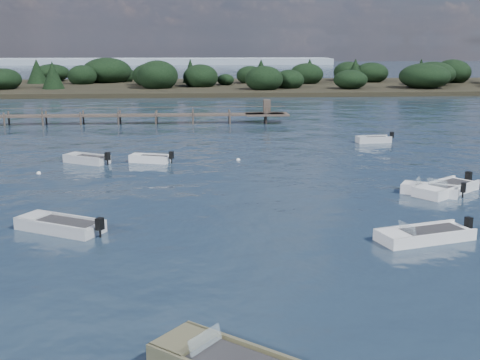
{
  "coord_description": "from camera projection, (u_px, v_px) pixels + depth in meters",
  "views": [
    {
      "loc": [
        -3.84,
        -22.25,
        9.43
      ],
      "look_at": [
        -1.42,
        14.0,
        1.0
      ],
      "focal_mm": 45.0,
      "sensor_mm": 36.0,
      "label": 1
    }
  ],
  "objects": [
    {
      "name": "dinghy_mid_grey",
      "position": [
        60.0,
        227.0,
        30.58
      ],
      "size": [
        4.84,
        3.72,
        1.25
      ],
      "color": "#B3B7BA",
      "rests_on": "ground"
    },
    {
      "name": "jetty",
      "position": [
        44.0,
        116.0,
        69.02
      ],
      "size": [
        64.5,
        3.2,
        3.4
      ],
      "color": "#4D4138",
      "rests_on": "ground"
    },
    {
      "name": "buoy_extra_a",
      "position": [
        39.0,
        173.0,
        43.77
      ],
      "size": [
        0.32,
        0.32,
        0.32
      ],
      "primitive_type": "sphere",
      "color": "white",
      "rests_on": "ground"
    },
    {
      "name": "tender_far_white",
      "position": [
        150.0,
        160.0,
        47.79
      ],
      "size": [
        3.61,
        2.2,
        1.21
      ],
      "color": "silver",
      "rests_on": "ground"
    },
    {
      "name": "tender_far_grey_b",
      "position": [
        373.0,
        141.0,
        57.07
      ],
      "size": [
        3.63,
        1.58,
        1.23
      ],
      "color": "#B3B7BA",
      "rests_on": "ground"
    },
    {
      "name": "buoy_b",
      "position": [
        441.0,
        241.0,
        28.99
      ],
      "size": [
        0.32,
        0.32,
        0.32
      ],
      "primitive_type": "sphere",
      "color": "white",
      "rests_on": "ground"
    },
    {
      "name": "dinghy_mid_white_b",
      "position": [
        446.0,
        190.0,
        38.15
      ],
      "size": [
        5.06,
        4.46,
        1.32
      ],
      "color": "silver",
      "rests_on": "ground"
    },
    {
      "name": "far_headland",
      "position": [
        341.0,
        78.0,
        122.38
      ],
      "size": [
        190.0,
        40.0,
        5.8
      ],
      "color": "black",
      "rests_on": "ground"
    },
    {
      "name": "buoy_c",
      "position": [
        57.0,
        223.0,
        31.83
      ],
      "size": [
        0.32,
        0.32,
        0.32
      ],
      "primitive_type": "sphere",
      "color": "white",
      "rests_on": "ground"
    },
    {
      "name": "dinghy_extra_a",
      "position": [
        430.0,
        192.0,
        37.81
      ],
      "size": [
        3.75,
        2.99,
        1.26
      ],
      "color": "silver",
      "rests_on": "ground"
    },
    {
      "name": "ground",
      "position": [
        228.0,
        111.0,
        82.32
      ],
      "size": [
        400.0,
        400.0,
        0.0
      ],
      "primitive_type": "plane",
      "color": "#152332",
      "rests_on": "ground"
    },
    {
      "name": "buoy_e",
      "position": [
        238.0,
        160.0,
        48.67
      ],
      "size": [
        0.32,
        0.32,
        0.32
      ],
      "primitive_type": "sphere",
      "color": "white",
      "rests_on": "ground"
    },
    {
      "name": "dinghy_mid_white_a",
      "position": [
        424.0,
        237.0,
        29.13
      ],
      "size": [
        5.15,
        2.99,
        1.19
      ],
      "color": "silver",
      "rests_on": "ground"
    },
    {
      "name": "tender_far_grey",
      "position": [
        87.0,
        161.0,
        47.52
      ],
      "size": [
        3.95,
        3.06,
        1.3
      ],
      "color": "#B3B7BA",
      "rests_on": "ground"
    }
  ]
}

